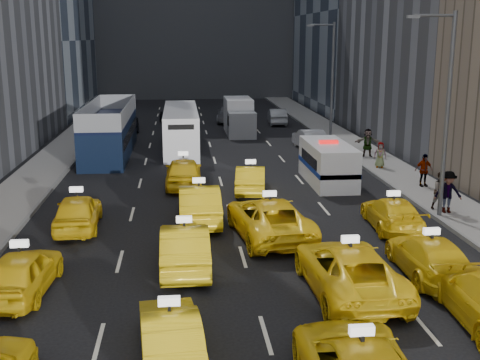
{
  "coord_description": "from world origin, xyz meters",
  "views": [
    {
      "loc": [
        -2.19,
        -12.87,
        7.94
      ],
      "look_at": [
        0.28,
        11.89,
        2.0
      ],
      "focal_mm": 45.0,
      "sensor_mm": 36.0,
      "label": 1
    }
  ],
  "objects_px": {
    "nypd_van": "(328,164)",
    "box_truck": "(239,117)",
    "double_decker": "(110,129)",
    "city_bus": "(181,129)"
  },
  "relations": [
    {
      "from": "box_truck",
      "to": "city_bus",
      "type": "bearing_deg",
      "value": -134.56
    },
    {
      "from": "nypd_van",
      "to": "box_truck",
      "type": "distance_m",
      "value": 18.18
    },
    {
      "from": "nypd_van",
      "to": "double_decker",
      "type": "distance_m",
      "value": 16.14
    },
    {
      "from": "double_decker",
      "to": "nypd_van",
      "type": "bearing_deg",
      "value": -32.97
    },
    {
      "from": "double_decker",
      "to": "city_bus",
      "type": "height_order",
      "value": "double_decker"
    },
    {
      "from": "box_truck",
      "to": "double_decker",
      "type": "bearing_deg",
      "value": -147.05
    },
    {
      "from": "double_decker",
      "to": "city_bus",
      "type": "relative_size",
      "value": 1.08
    },
    {
      "from": "double_decker",
      "to": "box_truck",
      "type": "bearing_deg",
      "value": 44.09
    },
    {
      "from": "double_decker",
      "to": "box_truck",
      "type": "relative_size",
      "value": 1.86
    },
    {
      "from": "nypd_van",
      "to": "box_truck",
      "type": "bearing_deg",
      "value": 96.35
    }
  ]
}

